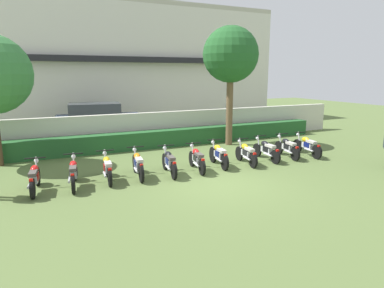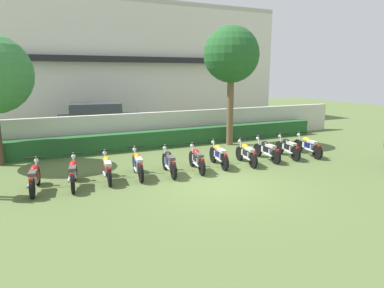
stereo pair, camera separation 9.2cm
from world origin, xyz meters
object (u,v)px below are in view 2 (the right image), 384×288
parked_car (99,120)px  motorcycle_in_row_7 (246,153)px  motorcycle_in_row_1 (73,173)px  motorcycle_in_row_5 (197,159)px  motorcycle_in_row_3 (138,164)px  motorcycle_in_row_10 (308,146)px  motorcycle_in_row_8 (267,150)px  motorcycle_in_row_6 (219,155)px  motorcycle_in_row_2 (107,168)px  tree_far_side (231,55)px  motorcycle_in_row_0 (34,177)px  motorcycle_in_row_9 (288,147)px  motorcycle_in_row_4 (169,162)px

parked_car → motorcycle_in_row_7: 9.30m
motorcycle_in_row_1 → motorcycle_in_row_5: (4.26, -0.03, -0.01)m
motorcycle_in_row_3 → motorcycle_in_row_10: size_ratio=0.98×
motorcycle_in_row_1 → motorcycle_in_row_8: size_ratio=1.02×
motorcycle_in_row_1 → motorcycle_in_row_3: 2.10m
motorcycle_in_row_5 → motorcycle_in_row_6: (1.02, 0.19, 0.01)m
motorcycle_in_row_2 → tree_far_side: bearing=-58.1°
motorcycle_in_row_0 → motorcycle_in_row_3: size_ratio=0.97×
motorcycle_in_row_9 → motorcycle_in_row_6: bearing=98.3°
tree_far_side → motorcycle_in_row_2: size_ratio=3.16×
parked_car → motorcycle_in_row_9: parked_car is taller
motorcycle_in_row_9 → tree_far_side: bearing=22.3°
motorcycle_in_row_2 → motorcycle_in_row_7: size_ratio=1.01×
motorcycle_in_row_10 → motorcycle_in_row_3: bearing=97.2°
motorcycle_in_row_9 → motorcycle_in_row_0: bearing=99.4°
motorcycle_in_row_2 → motorcycle_in_row_3: (1.03, -0.02, 0.01)m
motorcycle_in_row_5 → motorcycle_in_row_8: motorcycle_in_row_5 is taller
motorcycle_in_row_4 → motorcycle_in_row_6: bearing=-77.5°
motorcycle_in_row_1 → motorcycle_in_row_2: motorcycle_in_row_1 is taller
motorcycle_in_row_0 → motorcycle_in_row_4: size_ratio=0.98×
motorcycle_in_row_2 → motorcycle_in_row_6: motorcycle_in_row_6 is taller
tree_far_side → motorcycle_in_row_1: size_ratio=2.96×
motorcycle_in_row_8 → motorcycle_in_row_6: bearing=93.6°
motorcycle_in_row_3 → motorcycle_in_row_7: size_ratio=1.06×
parked_car → motorcycle_in_row_0: (-3.40, -8.30, -0.49)m
motorcycle_in_row_6 → motorcycle_in_row_7: (1.13, -0.18, -0.01)m
motorcycle_in_row_0 → motorcycle_in_row_9: 9.67m
motorcycle_in_row_8 → motorcycle_in_row_1: bearing=95.0°
motorcycle_in_row_1 → motorcycle_in_row_10: (9.58, 0.04, -0.01)m
parked_car → tree_far_side: tree_far_side is taller
motorcycle_in_row_6 → motorcycle_in_row_4: bearing=103.0°
parked_car → motorcycle_in_row_3: size_ratio=2.50×
motorcycle_in_row_3 → motorcycle_in_row_1: bearing=100.3°
motorcycle_in_row_1 → motorcycle_in_row_10: 9.58m
motorcycle_in_row_7 → motorcycle_in_row_10: size_ratio=0.93×
parked_car → motorcycle_in_row_7: parked_car is taller
motorcycle_in_row_4 → motorcycle_in_row_7: bearing=-82.4°
tree_far_side → motorcycle_in_row_6: 5.66m
motorcycle_in_row_7 → motorcycle_in_row_10: (3.18, 0.06, 0.00)m
motorcycle_in_row_8 → motorcycle_in_row_4: bearing=96.1°
motorcycle_in_row_5 → motorcycle_in_row_3: bearing=95.0°
motorcycle_in_row_0 → motorcycle_in_row_7: (7.50, -0.03, -0.00)m
motorcycle_in_row_5 → motorcycle_in_row_7: bearing=-81.0°
motorcycle_in_row_3 → motorcycle_in_row_9: size_ratio=1.03×
motorcycle_in_row_1 → motorcycle_in_row_0: bearing=98.1°
motorcycle_in_row_4 → motorcycle_in_row_9: bearing=-80.7°
motorcycle_in_row_6 → motorcycle_in_row_9: size_ratio=0.99×
motorcycle_in_row_2 → motorcycle_in_row_6: (4.21, 0.02, 0.01)m
tree_far_side → motorcycle_in_row_2: (-6.69, -3.33, -3.86)m
parked_car → motorcycle_in_row_3: 8.20m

